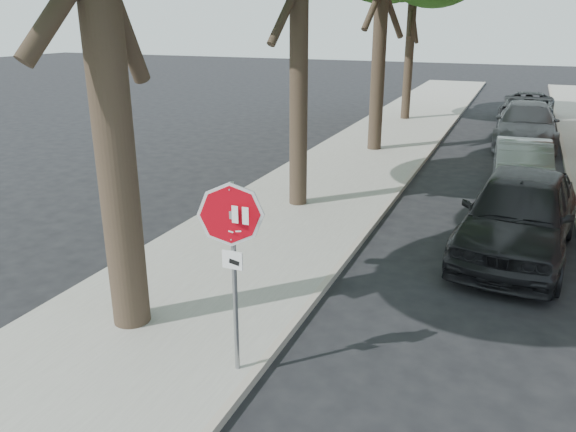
% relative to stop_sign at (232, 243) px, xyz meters
% --- Properties ---
extents(ground, '(120.00, 120.00, 0.00)m').
position_rel_stop_sign_xyz_m(ground, '(0.70, 0.03, -1.95)').
color(ground, black).
rests_on(ground, ground).
extents(sidewalk_left, '(4.00, 55.00, 0.12)m').
position_rel_stop_sign_xyz_m(sidewalk_left, '(-1.80, 12.03, -1.89)').
color(sidewalk_left, gray).
rests_on(sidewalk_left, ground).
extents(curb_left, '(0.12, 55.00, 0.13)m').
position_rel_stop_sign_xyz_m(curb_left, '(0.25, 12.03, -1.88)').
color(curb_left, '#9E9384').
rests_on(curb_left, ground).
extents(curb_right, '(0.12, 55.00, 0.13)m').
position_rel_stop_sign_xyz_m(curb_right, '(4.65, 12.03, -1.88)').
color(curb_right, '#9E9384').
rests_on(curb_right, ground).
extents(stop_sign, '(0.76, 0.34, 2.61)m').
position_rel_stop_sign_xyz_m(stop_sign, '(0.00, 0.00, 0.00)').
color(stop_sign, gray).
rests_on(stop_sign, sidewalk_left).
extents(car_a, '(2.57, 5.25, 1.72)m').
position_rel_stop_sign_xyz_m(car_a, '(3.30, 5.95, -1.09)').
color(car_a, black).
rests_on(car_a, ground).
extents(car_b, '(1.70, 4.23, 1.37)m').
position_rel_stop_sign_xyz_m(car_b, '(3.30, 10.85, -1.26)').
color(car_b, '#93969A').
rests_on(car_b, ground).
extents(car_c, '(2.26, 5.44, 1.57)m').
position_rel_stop_sign_xyz_m(car_c, '(3.30, 17.36, -1.16)').
color(car_c, '#56555A').
rests_on(car_c, ground).
extents(car_d, '(2.45, 4.96, 1.35)m').
position_rel_stop_sign_xyz_m(car_d, '(3.30, 22.80, -1.27)').
color(car_d, black).
rests_on(car_d, ground).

